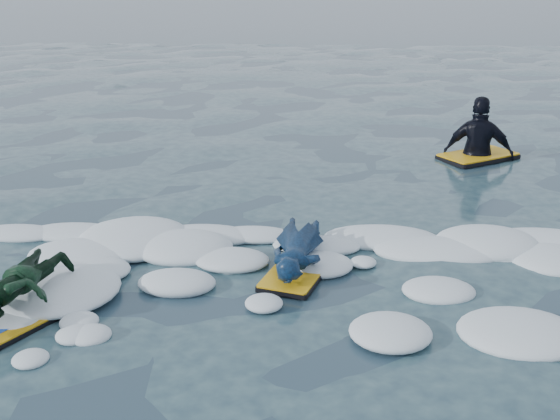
% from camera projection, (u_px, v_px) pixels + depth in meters
% --- Properties ---
extents(ground, '(120.00, 120.00, 0.00)m').
position_uv_depth(ground, '(232.00, 307.00, 6.31)').
color(ground, '#152D34').
rests_on(ground, ground).
extents(foam_band, '(12.00, 3.10, 0.30)m').
position_uv_depth(foam_band, '(246.00, 261.00, 7.28)').
color(foam_band, white).
rests_on(foam_band, ground).
extents(prone_woman_unit, '(0.75, 1.49, 0.36)m').
position_uv_depth(prone_woman_unit, '(297.00, 252.00, 7.04)').
color(prone_woman_unit, black).
rests_on(prone_woman_unit, ground).
extents(prone_child_unit, '(0.80, 1.29, 0.46)m').
position_uv_depth(prone_child_unit, '(21.00, 293.00, 6.03)').
color(prone_child_unit, black).
rests_on(prone_child_unit, ground).
extents(waiting_rider_unit, '(1.40, 1.25, 1.84)m').
position_uv_depth(waiting_rider_unit, '(478.00, 155.00, 10.99)').
color(waiting_rider_unit, black).
rests_on(waiting_rider_unit, ground).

